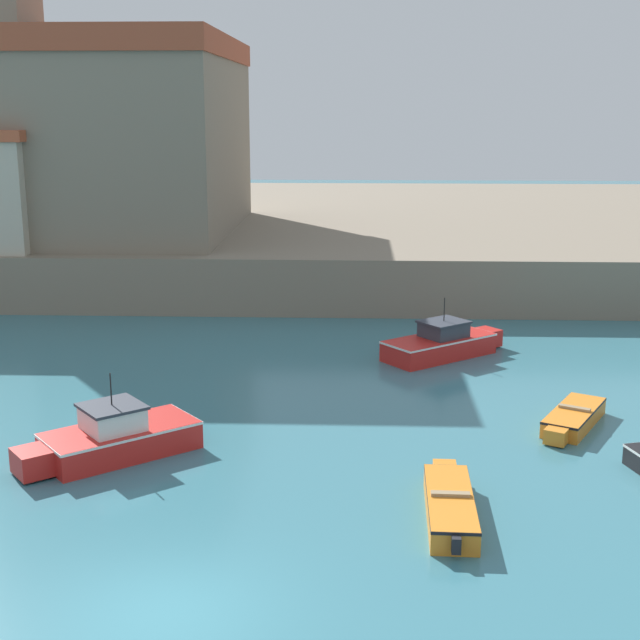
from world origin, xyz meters
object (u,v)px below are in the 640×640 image
(dinghy_orange_1, at_px, (450,504))
(motorboat_red_4, at_px, (114,437))
(church, at_px, (126,128))
(dinghy_orange_0, at_px, (573,418))
(motorboat_red_3, at_px, (443,343))

(dinghy_orange_1, distance_m, motorboat_red_4, 9.42)
(dinghy_orange_1, xyz_separation_m, church, (-14.62, 28.96, 7.84))
(dinghy_orange_0, xyz_separation_m, dinghy_orange_1, (-4.29, -6.17, 0.03))
(dinghy_orange_0, height_order, dinghy_orange_1, dinghy_orange_1)
(motorboat_red_3, relative_size, motorboat_red_4, 1.04)
(motorboat_red_3, bearing_deg, dinghy_orange_1, -94.58)
(dinghy_orange_1, bearing_deg, motorboat_red_3, 85.42)
(dinghy_orange_1, bearing_deg, motorboat_red_4, 159.21)
(motorboat_red_4, bearing_deg, church, 102.79)
(motorboat_red_3, xyz_separation_m, church, (-15.72, 15.26, 7.64))
(dinghy_orange_1, distance_m, motorboat_red_3, 13.75)
(motorboat_red_4, bearing_deg, motorboat_red_3, 46.29)
(motorboat_red_3, distance_m, motorboat_red_4, 14.33)
(church, bearing_deg, dinghy_orange_0, -50.32)
(motorboat_red_3, distance_m, church, 23.20)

